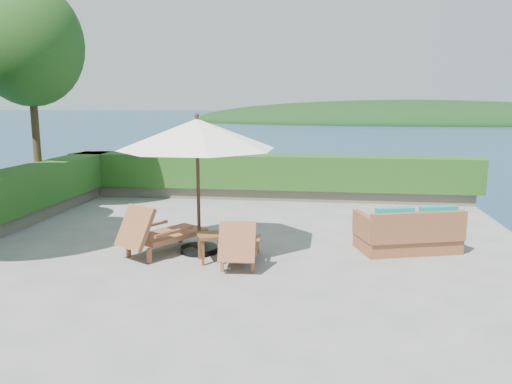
# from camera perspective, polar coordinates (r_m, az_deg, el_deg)

# --- Properties ---
(ground) EXTENTS (12.00, 12.00, 0.00)m
(ground) POSITION_cam_1_polar(r_m,az_deg,el_deg) (9.91, -2.37, -7.05)
(ground) COLOR gray
(ground) RESTS_ON ground
(foundation) EXTENTS (12.00, 12.00, 3.00)m
(foundation) POSITION_cam_1_polar(r_m,az_deg,el_deg) (10.48, -2.30, -15.17)
(foundation) COLOR #514940
(foundation) RESTS_ON ocean
(offshore_island) EXTENTS (126.00, 57.60, 12.60)m
(offshore_island) POSITION_cam_1_polar(r_m,az_deg,el_deg) (151.23, 16.87, 7.68)
(offshore_island) COLOR black
(offshore_island) RESTS_ON ocean
(planter_wall_far) EXTENTS (12.00, 0.60, 0.36)m
(planter_wall_far) POSITION_cam_1_polar(r_m,az_deg,el_deg) (15.25, 1.35, -0.15)
(planter_wall_far) COLOR #6B6456
(planter_wall_far) RESTS_ON ground
(hedge_far) EXTENTS (12.40, 0.90, 1.00)m
(hedge_far) POSITION_cam_1_polar(r_m,az_deg,el_deg) (15.14, 1.36, 2.34)
(hedge_far) COLOR #1E4012
(hedge_far) RESTS_ON planter_wall_far
(tree_far) EXTENTS (2.80, 2.80, 6.03)m
(tree_far) POSITION_cam_1_polar(r_m,az_deg,el_deg) (14.75, -24.53, 15.07)
(tree_far) COLOR #46311A
(tree_far) RESTS_ON ground
(patio_umbrella) EXTENTS (4.02, 4.02, 2.74)m
(patio_umbrella) POSITION_cam_1_polar(r_m,az_deg,el_deg) (9.63, -6.74, 6.43)
(patio_umbrella) COLOR black
(patio_umbrella) RESTS_ON ground
(lounge_left) EXTENTS (1.56, 1.91, 1.03)m
(lounge_left) POSITION_cam_1_polar(r_m,az_deg,el_deg) (9.95, -11.03, -4.57)
(lounge_left) COLOR brown
(lounge_left) RESTS_ON ground
(lounge_right) EXTENTS (0.77, 1.60, 0.90)m
(lounge_right) POSITION_cam_1_polar(r_m,az_deg,el_deg) (9.19, -1.83, -6.01)
(lounge_right) COLOR brown
(lounge_right) RESTS_ON ground
(side_table) EXTENTS (0.66, 0.66, 0.53)m
(side_table) POSITION_cam_1_polar(r_m,az_deg,el_deg) (9.36, -5.13, -5.36)
(side_table) COLOR brown
(side_table) RESTS_ON ground
(wicker_loveseat) EXTENTS (2.16, 1.54, 0.96)m
(wicker_loveseat) POSITION_cam_1_polar(r_m,az_deg,el_deg) (10.42, 17.06, -4.50)
(wicker_loveseat) COLOR brown
(wicker_loveseat) RESTS_ON ground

